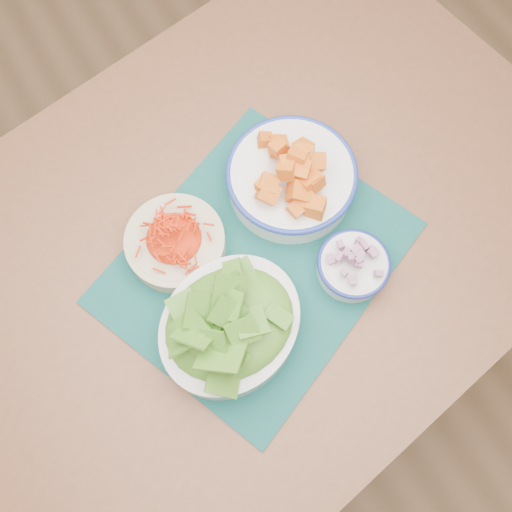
{
  "coord_description": "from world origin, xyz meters",
  "views": [
    {
      "loc": [
        -0.44,
        -0.32,
        1.69
      ],
      "look_at": [
        -0.28,
        -0.04,
        0.78
      ],
      "focal_mm": 40.0,
      "sensor_mm": 36.0,
      "label": 1
    }
  ],
  "objects_px": {
    "carrot_bowl": "(175,241)",
    "lettuce_bowl": "(230,323)",
    "table": "(233,258)",
    "squash_bowl": "(292,174)",
    "placemat": "(256,262)",
    "onion_bowl": "(353,265)"
  },
  "relations": [
    {
      "from": "table",
      "to": "carrot_bowl",
      "type": "distance_m",
      "value": 0.15
    },
    {
      "from": "lettuce_bowl",
      "to": "onion_bowl",
      "type": "height_order",
      "value": "lettuce_bowl"
    },
    {
      "from": "placemat",
      "to": "squash_bowl",
      "type": "distance_m",
      "value": 0.17
    },
    {
      "from": "placemat",
      "to": "squash_bowl",
      "type": "height_order",
      "value": "squash_bowl"
    },
    {
      "from": "table",
      "to": "lettuce_bowl",
      "type": "xyz_separation_m",
      "value": [
        -0.08,
        -0.14,
        0.14
      ]
    },
    {
      "from": "squash_bowl",
      "to": "onion_bowl",
      "type": "height_order",
      "value": "squash_bowl"
    },
    {
      "from": "placemat",
      "to": "onion_bowl",
      "type": "relative_size",
      "value": 3.19
    },
    {
      "from": "carrot_bowl",
      "to": "lettuce_bowl",
      "type": "height_order",
      "value": "lettuce_bowl"
    },
    {
      "from": "squash_bowl",
      "to": "lettuce_bowl",
      "type": "relative_size",
      "value": 0.77
    },
    {
      "from": "table",
      "to": "squash_bowl",
      "type": "bearing_deg",
      "value": 5.15
    },
    {
      "from": "carrot_bowl",
      "to": "onion_bowl",
      "type": "bearing_deg",
      "value": -38.34
    },
    {
      "from": "placemat",
      "to": "lettuce_bowl",
      "type": "distance_m",
      "value": 0.14
    },
    {
      "from": "placemat",
      "to": "carrot_bowl",
      "type": "distance_m",
      "value": 0.14
    },
    {
      "from": "placemat",
      "to": "table",
      "type": "bearing_deg",
      "value": 86.26
    },
    {
      "from": "carrot_bowl",
      "to": "onion_bowl",
      "type": "xyz_separation_m",
      "value": [
        0.24,
        -0.19,
        0.0
      ]
    },
    {
      "from": "squash_bowl",
      "to": "lettuce_bowl",
      "type": "xyz_separation_m",
      "value": [
        -0.22,
        -0.18,
        0.0
      ]
    },
    {
      "from": "carrot_bowl",
      "to": "lettuce_bowl",
      "type": "bearing_deg",
      "value": -86.96
    },
    {
      "from": "table",
      "to": "onion_bowl",
      "type": "height_order",
      "value": "onion_bowl"
    },
    {
      "from": "lettuce_bowl",
      "to": "onion_bowl",
      "type": "xyz_separation_m",
      "value": [
        0.23,
        -0.01,
        -0.02
      ]
    },
    {
      "from": "carrot_bowl",
      "to": "lettuce_bowl",
      "type": "relative_size",
      "value": 0.68
    },
    {
      "from": "table",
      "to": "lettuce_bowl",
      "type": "relative_size",
      "value": 4.87
    },
    {
      "from": "placemat",
      "to": "carrot_bowl",
      "type": "relative_size",
      "value": 2.39
    }
  ]
}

